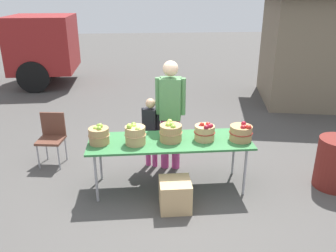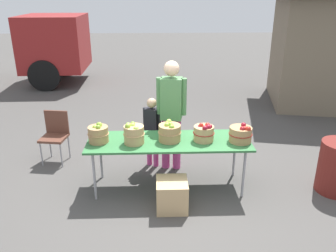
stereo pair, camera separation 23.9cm
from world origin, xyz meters
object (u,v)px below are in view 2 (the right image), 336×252
object	(u,v)px
child_customer	(152,127)
apple_basket_green_0	(98,134)
apple_basket_red_0	(204,133)
apple_basket_red_1	(241,134)
apple_basket_green_2	(170,132)
produce_crate	(172,195)
folding_chair	(55,132)
market_table	(169,143)
apple_basket_green_1	(134,134)
vendor_adult	(171,108)

from	to	relation	value
child_customer	apple_basket_green_0	bearing A→B (deg)	67.76
apple_basket_red_0	apple_basket_red_1	xyz separation A→B (m)	(0.51, -0.05, -0.01)
apple_basket_green_2	produce_crate	bearing A→B (deg)	-89.03
produce_crate	apple_basket_green_2	bearing A→B (deg)	90.97
child_customer	apple_basket_green_2	bearing A→B (deg)	134.88
apple_basket_green_2	apple_basket_red_0	world-z (taller)	apple_basket_green_2
child_customer	folding_chair	bearing A→B (deg)	15.75
market_table	apple_basket_green_0	world-z (taller)	apple_basket_green_0
apple_basket_green_0	child_customer	world-z (taller)	child_customer
apple_basket_green_1	child_customer	bearing A→B (deg)	72.14
apple_basket_green_0	apple_basket_green_1	size ratio (longest dim) A/B	0.97
folding_chair	produce_crate	distance (m)	2.43
apple_basket_green_2	child_customer	world-z (taller)	child_customer
apple_basket_green_1	apple_basket_red_0	bearing A→B (deg)	2.95
market_table	apple_basket_red_1	world-z (taller)	apple_basket_red_1
apple_basket_green_0	apple_basket_green_2	xyz separation A→B (m)	(0.99, 0.01, 0.01)
apple_basket_green_1	folding_chair	xyz separation A→B (m)	(-1.39, 1.01, -0.38)
market_table	produce_crate	bearing A→B (deg)	-87.83
apple_basket_red_0	apple_basket_green_2	bearing A→B (deg)	177.89
folding_chair	apple_basket_red_0	bearing A→B (deg)	-13.79
market_table	apple_basket_green_2	xyz separation A→B (m)	(0.01, -0.01, 0.17)
apple_basket_green_1	vendor_adult	bearing A→B (deg)	50.50
child_customer	folding_chair	xyz separation A→B (m)	(-1.63, 0.26, -0.18)
apple_basket_red_0	apple_basket_red_1	bearing A→B (deg)	-5.87
apple_basket_red_0	produce_crate	world-z (taller)	apple_basket_red_0
vendor_adult	apple_basket_green_2	bearing A→B (deg)	95.00
apple_basket_green_0	child_customer	distance (m)	1.03
apple_basket_green_1	produce_crate	distance (m)	0.97
apple_basket_green_0	produce_crate	world-z (taller)	apple_basket_green_0
vendor_adult	apple_basket_red_1	bearing A→B (deg)	154.51
apple_basket_red_0	market_table	bearing A→B (deg)	177.07
apple_basket_green_0	apple_basket_red_1	distance (m)	1.98
apple_basket_red_0	apple_basket_green_1	bearing A→B (deg)	-177.05
apple_basket_green_0	folding_chair	size ratio (longest dim) A/B	0.35
apple_basket_green_1	apple_basket_red_0	xyz separation A→B (m)	(0.98, 0.05, -0.02)
apple_basket_green_0	apple_basket_green_2	world-z (taller)	apple_basket_green_2
apple_basket_green_2	apple_basket_red_1	bearing A→B (deg)	-4.05
apple_basket_green_0	apple_basket_green_1	xyz separation A→B (m)	(0.50, -0.06, 0.02)
apple_basket_green_0	folding_chair	world-z (taller)	apple_basket_green_0
apple_basket_green_0	apple_basket_green_2	distance (m)	0.99
apple_basket_green_2	apple_basket_red_0	distance (m)	0.48
apple_basket_red_1	apple_basket_green_2	bearing A→B (deg)	175.95
child_customer	produce_crate	xyz separation A→B (m)	(0.26, -1.23, -0.48)
market_table	apple_basket_green_2	distance (m)	0.17
apple_basket_green_2	folding_chair	distance (m)	2.14
apple_basket_green_1	folding_chair	distance (m)	1.76
apple_basket_red_0	apple_basket_red_1	distance (m)	0.51
apple_basket_red_1	child_customer	xyz separation A→B (m)	(-1.24, 0.76, -0.18)
market_table	folding_chair	xyz separation A→B (m)	(-1.87, 0.94, -0.20)
market_table	vendor_adult	distance (m)	0.68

